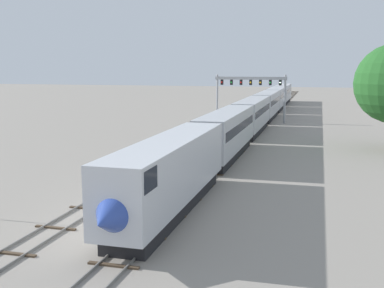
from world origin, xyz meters
The scene contains 5 objects.
ground_plane centered at (0.00, 0.00, 0.00)m, with size 400.00×400.00×0.00m, color gray.
track_main centered at (2.00, 60.00, 0.07)m, with size 2.60×200.00×0.16m.
track_near centered at (-3.50, 40.00, 0.07)m, with size 2.60×160.00×0.16m.
passenger_train centered at (2.00, 51.01, 2.61)m, with size 3.04×114.83×4.80m.
signal_gantry centered at (-0.25, 54.56, 5.96)m, with size 12.10×0.49×8.04m.
Camera 1 is at (11.13, -25.47, 9.37)m, focal length 44.23 mm.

